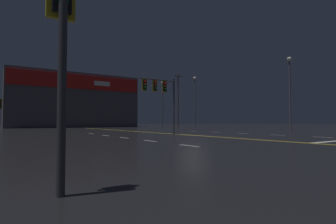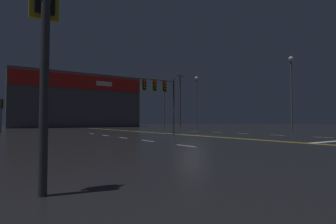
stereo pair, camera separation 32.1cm
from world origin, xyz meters
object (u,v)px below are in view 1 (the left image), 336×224
at_px(streetlight_near_left, 162,98).
at_px(traffic_signal_corner_northwest, 0,108).
at_px(traffic_signal_median, 159,90).
at_px(streetlight_near_right, 290,83).
at_px(streetlight_median_approach, 195,95).
at_px(traffic_signal_corner_southwest, 62,16).

bearing_deg(streetlight_near_left, traffic_signal_corner_northwest, -155.21).
distance_m(traffic_signal_median, streetlight_near_right, 17.99).
xyz_separation_m(streetlight_near_left, streetlight_median_approach, (2.56, -6.66, 0.09)).
bearing_deg(streetlight_near_left, traffic_signal_median, -122.82).
distance_m(streetlight_near_left, streetlight_near_right, 24.58).
bearing_deg(streetlight_near_left, streetlight_median_approach, -69.00).
distance_m(streetlight_near_left, streetlight_median_approach, 7.14).
bearing_deg(streetlight_near_right, streetlight_median_approach, 90.44).
relative_size(traffic_signal_median, traffic_signal_corner_southwest, 1.35).
relative_size(traffic_signal_corner_southwest, streetlight_median_approach, 0.40).
bearing_deg(traffic_signal_corner_southwest, traffic_signal_corner_northwest, 91.05).
bearing_deg(traffic_signal_corner_northwest, streetlight_median_approach, 10.86).
xyz_separation_m(traffic_signal_corner_northwest, streetlight_median_approach, (29.03, 5.57, 3.37)).
bearing_deg(streetlight_median_approach, streetlight_near_left, 111.00).
height_order(traffic_signal_corner_northwest, streetlight_near_left, streetlight_near_left).
bearing_deg(traffic_signal_corner_southwest, streetlight_near_left, 55.85).
xyz_separation_m(streetlight_near_left, streetlight_near_right, (2.69, -24.43, 0.01)).
relative_size(traffic_signal_median, streetlight_median_approach, 0.54).
relative_size(traffic_signal_corner_southwest, streetlight_near_right, 0.41).
bearing_deg(traffic_signal_corner_northwest, streetlight_near_left, 24.79).
height_order(streetlight_near_right, streetlight_median_approach, streetlight_median_approach).
distance_m(traffic_signal_median, traffic_signal_corner_northwest, 16.03).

